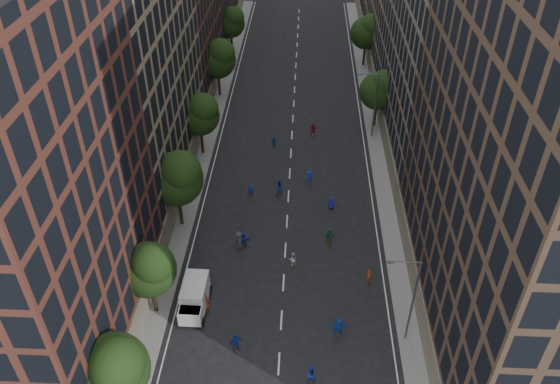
# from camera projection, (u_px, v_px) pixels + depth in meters

# --- Properties ---
(ground) EXTENTS (240.00, 240.00, 0.00)m
(ground) POSITION_uv_depth(u_px,v_px,m) (291.00, 155.00, 69.13)
(ground) COLOR black
(ground) RESTS_ON ground
(sidewalk_left) EXTENTS (4.00, 105.00, 0.15)m
(sidewalk_left) POSITION_uv_depth(u_px,v_px,m) (206.00, 123.00, 75.51)
(sidewalk_left) COLOR slate
(sidewalk_left) RESTS_ON ground
(sidewalk_right) EXTENTS (4.00, 105.00, 0.15)m
(sidewalk_right) POSITION_uv_depth(u_px,v_px,m) (380.00, 127.00, 74.61)
(sidewalk_right) COLOR slate
(sidewalk_right) RESTS_ON ground
(bldg_left_a) EXTENTS (14.00, 22.00, 30.00)m
(bldg_left_a) POSITION_uv_depth(u_px,v_px,m) (6.00, 196.00, 37.68)
(bldg_left_a) COLOR #52281F
(bldg_left_a) RESTS_ON ground
(bldg_left_b) EXTENTS (14.00, 26.00, 34.00)m
(bldg_left_b) POSITION_uv_depth(u_px,v_px,m) (105.00, 38.00, 55.62)
(bldg_left_b) COLOR #837156
(bldg_left_b) RESTS_ON ground
(bldg_right_a) EXTENTS (14.00, 30.00, 36.00)m
(bldg_right_a) POSITION_uv_depth(u_px,v_px,m) (557.00, 142.00, 37.63)
(bldg_right_a) COLOR #493527
(bldg_right_a) RESTS_ON ground
(bldg_right_b) EXTENTS (14.00, 28.00, 33.00)m
(bldg_right_b) POSITION_uv_depth(u_px,v_px,m) (461.00, 18.00, 61.67)
(bldg_right_b) COLOR #635A52
(bldg_right_b) RESTS_ON ground
(tree_left_0) EXTENTS (5.20, 5.20, 8.83)m
(tree_left_0) POSITION_uv_depth(u_px,v_px,m) (114.00, 368.00, 37.12)
(tree_left_0) COLOR black
(tree_left_0) RESTS_ON ground
(tree_left_1) EXTENTS (4.80, 4.80, 8.21)m
(tree_left_1) POSITION_uv_depth(u_px,v_px,m) (149.00, 268.00, 45.35)
(tree_left_1) COLOR black
(tree_left_1) RESTS_ON ground
(tree_left_2) EXTENTS (5.60, 5.60, 9.45)m
(tree_left_2) POSITION_uv_depth(u_px,v_px,m) (177.00, 177.00, 54.41)
(tree_left_2) COLOR black
(tree_left_2) RESTS_ON ground
(tree_left_3) EXTENTS (5.00, 5.00, 8.58)m
(tree_left_3) POSITION_uv_depth(u_px,v_px,m) (200.00, 113.00, 65.92)
(tree_left_3) COLOR black
(tree_left_3) RESTS_ON ground
(tree_left_4) EXTENTS (5.40, 5.40, 9.08)m
(tree_left_4) POSITION_uv_depth(u_px,v_px,m) (218.00, 58.00, 78.51)
(tree_left_4) COLOR black
(tree_left_4) RESTS_ON ground
(tree_left_5) EXTENTS (4.80, 4.80, 8.33)m
(tree_left_5) POSITION_uv_depth(u_px,v_px,m) (232.00, 22.00, 91.54)
(tree_left_5) COLOR black
(tree_left_5) RESTS_ON ground
(tree_right_a) EXTENTS (5.00, 5.00, 8.39)m
(tree_right_a) POSITION_uv_depth(u_px,v_px,m) (380.00, 89.00, 71.57)
(tree_right_a) COLOR black
(tree_right_a) RESTS_ON ground
(tree_right_b) EXTENTS (5.20, 5.20, 8.83)m
(tree_right_b) POSITION_uv_depth(u_px,v_px,m) (368.00, 31.00, 87.32)
(tree_right_b) COLOR black
(tree_right_b) RESTS_ON ground
(streetlamp_near) EXTENTS (2.64, 0.22, 9.06)m
(streetlamp_near) POSITION_uv_depth(u_px,v_px,m) (411.00, 297.00, 43.29)
(streetlamp_near) COLOR #595B60
(streetlamp_near) RESTS_ON ground
(streetlamp_far) EXTENTS (2.64, 0.22, 9.06)m
(streetlamp_far) POSITION_uv_depth(u_px,v_px,m) (374.00, 102.00, 69.61)
(streetlamp_far) COLOR #595B60
(streetlamp_far) RESTS_ON ground
(cargo_van) EXTENTS (2.31, 4.83, 2.55)m
(cargo_van) POSITION_uv_depth(u_px,v_px,m) (194.00, 297.00, 48.36)
(cargo_van) COLOR white
(cargo_van) RESTS_ON ground
(skater_2) EXTENTS (0.98, 0.86, 1.69)m
(skater_2) POSITION_uv_depth(u_px,v_px,m) (310.00, 375.00, 42.60)
(skater_2) COLOR #1433A8
(skater_2) RESTS_ON ground
(skater_4) EXTENTS (1.19, 0.81, 1.88)m
(skater_4) POSITION_uv_depth(u_px,v_px,m) (236.00, 343.00, 44.92)
(skater_4) COLOR navy
(skater_4) RESTS_ON ground
(skater_5) EXTENTS (1.73, 0.64, 1.83)m
(skater_5) POSITION_uv_depth(u_px,v_px,m) (338.00, 327.00, 46.26)
(skater_5) COLOR #1648B3
(skater_5) RESTS_ON ground
(skater_6) EXTENTS (0.98, 0.76, 1.78)m
(skater_6) POSITION_uv_depth(u_px,v_px,m) (205.00, 302.00, 48.49)
(skater_6) COLOR maroon
(skater_6) RESTS_ON ground
(skater_7) EXTENTS (0.64, 0.53, 1.51)m
(skater_7) POSITION_uv_depth(u_px,v_px,m) (369.00, 276.00, 51.23)
(skater_7) COLOR #9B3819
(skater_7) RESTS_ON ground
(skater_8) EXTENTS (0.84, 0.68, 1.60)m
(skater_8) POSITION_uv_depth(u_px,v_px,m) (293.00, 260.00, 52.91)
(skater_8) COLOR silver
(skater_8) RESTS_ON ground
(skater_9) EXTENTS (1.43, 1.17, 1.93)m
(skater_9) POSITION_uv_depth(u_px,v_px,m) (239.00, 240.00, 54.92)
(skater_9) COLOR #39383D
(skater_9) RESTS_ON ground
(skater_10) EXTENTS (1.19, 0.62, 1.95)m
(skater_10) POSITION_uv_depth(u_px,v_px,m) (329.00, 237.00, 55.31)
(skater_10) COLOR #1F693F
(skater_10) RESTS_ON ground
(skater_11) EXTENTS (1.51, 1.03, 1.56)m
(skater_11) POSITION_uv_depth(u_px,v_px,m) (244.00, 239.00, 55.29)
(skater_11) COLOR #13259D
(skater_11) RESTS_ON ground
(skater_12) EXTENTS (0.77, 0.53, 1.53)m
(skater_12) POSITION_uv_depth(u_px,v_px,m) (331.00, 204.00, 60.02)
(skater_12) COLOR #1D14AA
(skater_12) RESTS_ON ground
(skater_13) EXTENTS (0.64, 0.48, 1.60)m
(skater_13) POSITION_uv_depth(u_px,v_px,m) (250.00, 191.00, 61.83)
(skater_13) COLOR #13209E
(skater_13) RESTS_ON ground
(skater_14) EXTENTS (1.11, 1.00, 1.87)m
(skater_14) POSITION_uv_depth(u_px,v_px,m) (279.00, 188.00, 62.05)
(skater_14) COLOR #132AA0
(skater_14) RESTS_ON ground
(skater_15) EXTENTS (1.13, 0.78, 1.61)m
(skater_15) POSITION_uv_depth(u_px,v_px,m) (309.00, 177.00, 63.98)
(skater_15) COLOR #162CB3
(skater_15) RESTS_ON ground
(skater_16) EXTENTS (0.97, 0.50, 1.58)m
(skater_16) POSITION_uv_depth(u_px,v_px,m) (274.00, 143.00, 70.09)
(skater_16) COLOR #13499D
(skater_16) RESTS_ON ground
(skater_17) EXTENTS (1.65, 0.79, 1.71)m
(skater_17) POSITION_uv_depth(u_px,v_px,m) (313.00, 129.00, 72.61)
(skater_17) COLOR #AB1C36
(skater_17) RESTS_ON ground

